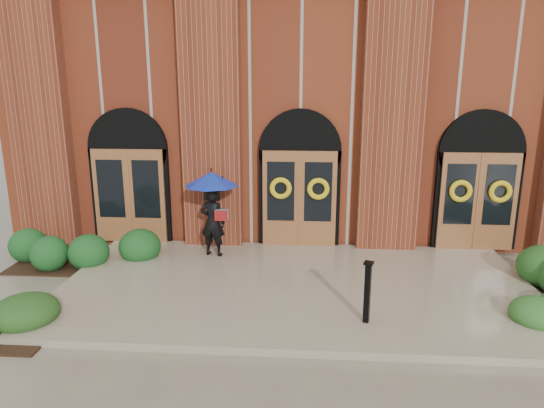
{
  "coord_description": "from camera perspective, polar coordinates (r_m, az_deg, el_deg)",
  "views": [
    {
      "loc": [
        0.17,
        -9.49,
        4.35
      ],
      "look_at": [
        -0.59,
        1.0,
        1.68
      ],
      "focal_mm": 32.0,
      "sensor_mm": 36.0,
      "label": 1
    }
  ],
  "objects": [
    {
      "name": "hedge_wall_left",
      "position": [
        12.58,
        -21.48,
        -5.13
      ],
      "size": [
        3.07,
        1.23,
        0.79
      ],
      "primitive_type": "ellipsoid",
      "color": "#184A1C",
      "rests_on": "ground"
    },
    {
      "name": "man_with_umbrella",
      "position": [
        11.82,
        -7.06,
        0.75
      ],
      "size": [
        1.56,
        1.56,
        2.1
      ],
      "rotation": [
        0.0,
        0.0,
        2.93
      ],
      "color": "black",
      "rests_on": "landing"
    },
    {
      "name": "church_building",
      "position": [
        18.3,
        3.67,
        11.53
      ],
      "size": [
        16.2,
        12.53,
        7.0
      ],
      "color": "maroon",
      "rests_on": "ground"
    },
    {
      "name": "metal_post",
      "position": [
        8.87,
        11.16,
        -9.99
      ],
      "size": [
        0.2,
        0.2,
        1.15
      ],
      "rotation": [
        0.0,
        0.0,
        -0.38
      ],
      "color": "black",
      "rests_on": "landing"
    },
    {
      "name": "ground",
      "position": [
        10.44,
        2.86,
        -10.41
      ],
      "size": [
        90.0,
        90.0,
        0.0
      ],
      "primitive_type": "plane",
      "color": "gray",
      "rests_on": "ground"
    },
    {
      "name": "hedge_front_left",
      "position": [
        10.02,
        -28.73,
        -11.58
      ],
      "size": [
        1.6,
        1.37,
        0.56
      ],
      "primitive_type": "ellipsoid",
      "color": "#224818",
      "rests_on": "ground"
    },
    {
      "name": "landing",
      "position": [
        10.55,
        2.88,
        -9.7
      ],
      "size": [
        10.0,
        5.3,
        0.15
      ],
      "primitive_type": "cube",
      "color": "tan",
      "rests_on": "ground"
    }
  ]
}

